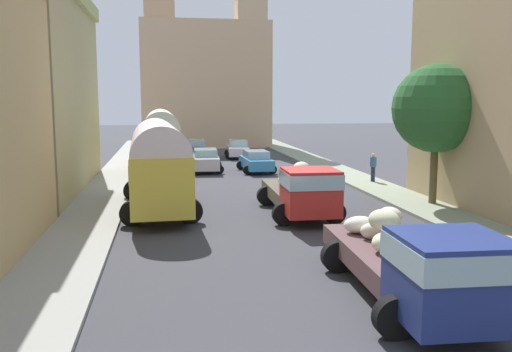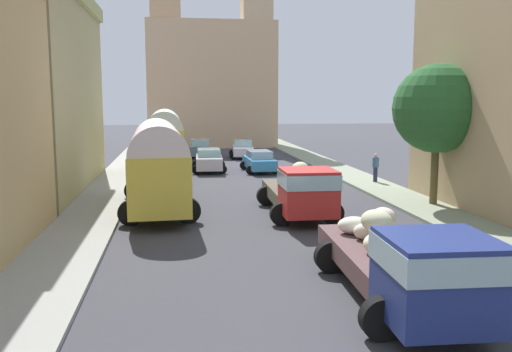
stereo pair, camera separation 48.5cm
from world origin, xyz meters
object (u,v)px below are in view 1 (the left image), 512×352
car_3 (195,148)px  pedestrian_1 (373,167)px  cargo_truck_0 (417,262)px  parked_bus_1 (161,137)px  car_0 (256,161)px  car_1 (238,149)px  cargo_truck_1 (302,189)px  car_2 (206,160)px  parked_bus_0 (158,162)px

car_3 → pedestrian_1: bearing=-59.9°
cargo_truck_0 → parked_bus_1: bearing=102.5°
car_0 → car_3: size_ratio=1.07×
car_1 → car_3: 3.64m
car_3 → pedestrian_1: (9.39, -16.20, 0.23)m
pedestrian_1 → parked_bus_1: bearing=145.3°
parked_bus_1 → cargo_truck_1: bearing=-70.8°
car_3 → pedestrian_1: size_ratio=2.29×
cargo_truck_1 → car_0: bearing=88.1°
parked_bus_1 → cargo_truck_1: (5.80, -16.67, -1.09)m
parked_bus_1 → car_3: bearing=70.8°
car_2 → pedestrian_1: 11.55m
cargo_truck_0 → car_2: cargo_truck_0 is taller
cargo_truck_0 → pedestrian_1: (6.14, 18.54, -0.15)m
car_0 → parked_bus_0: bearing=-117.2°
cargo_truck_1 → car_2: 15.55m
car_3 → car_2: bearing=-88.6°
cargo_truck_0 → car_1: bearing=89.6°
cargo_truck_0 → parked_bus_0: bearing=115.4°
car_2 → car_3: size_ratio=1.07×
parked_bus_0 → car_3: size_ratio=2.18×
car_2 → pedestrian_1: (9.17, -7.01, 0.23)m
parked_bus_1 → car_2: size_ratio=2.21×
cargo_truck_0 → car_2: 25.73m
parked_bus_0 → pedestrian_1: bearing=26.0°
parked_bus_0 → car_0: bearing=62.8°
car_0 → car_3: bearing=109.9°
parked_bus_0 → parked_bus_1: parked_bus_1 is taller
cargo_truck_1 → car_1: size_ratio=1.76×
cargo_truck_1 → car_0: size_ratio=1.60×
pedestrian_1 → cargo_truck_1: bearing=-127.3°
car_2 → car_0: bearing=-11.5°
pedestrian_1 → car_3: bearing=120.1°
parked_bus_0 → cargo_truck_0: 13.99m
parked_bus_0 → pedestrian_1: size_ratio=5.00×
car_0 → cargo_truck_0: bearing=-90.7°
parked_bus_1 → car_3: parked_bus_1 is taller
cargo_truck_1 → pedestrian_1: size_ratio=3.91×
parked_bus_1 → car_3: 8.39m
parked_bus_1 → cargo_truck_0: size_ratio=1.28×
car_0 → pedestrian_1: pedestrian_1 is taller
cargo_truck_0 → pedestrian_1: size_ratio=4.23×
car_1 → parked_bus_1: bearing=-132.4°
car_1 → car_2: car_2 is taller
parked_bus_1 → cargo_truck_0: parked_bus_1 is taller
parked_bus_1 → parked_bus_0: bearing=-90.1°
parked_bus_1 → pedestrian_1: bearing=-34.7°
parked_bus_1 → pedestrian_1: (12.11, -8.40, -1.28)m
parked_bus_0 → car_0: size_ratio=2.05×
car_0 → car_1: car_1 is taller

